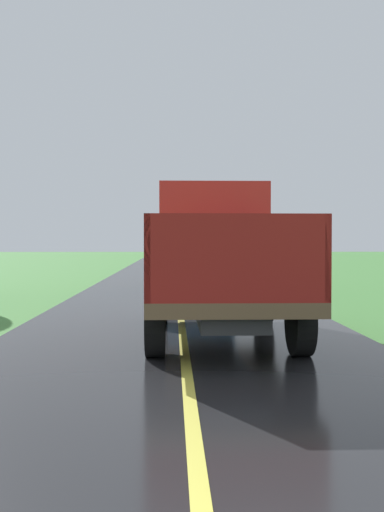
% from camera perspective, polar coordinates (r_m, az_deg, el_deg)
% --- Properties ---
extents(banana_truck_near, '(2.38, 5.82, 2.80)m').
position_cam_1_polar(banana_truck_near, '(10.92, 2.18, -0.04)').
color(banana_truck_near, '#2D2D30').
rests_on(banana_truck_near, road_surface).
extents(banana_truck_far, '(2.38, 5.81, 2.80)m').
position_cam_1_polar(banana_truck_far, '(22.13, 0.17, 0.68)').
color(banana_truck_far, '#2D2D30').
rests_on(banana_truck_far, road_surface).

